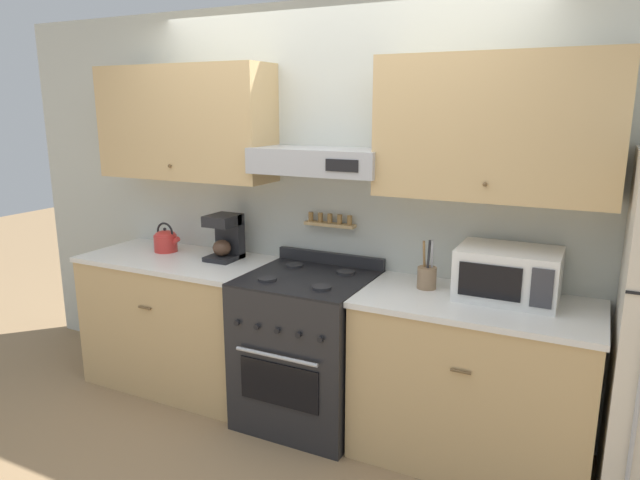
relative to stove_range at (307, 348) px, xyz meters
name	(u,v)px	position (x,y,z in m)	size (l,w,h in m)	color
ground_plane	(283,441)	(0.00, -0.31, -0.47)	(16.00, 16.00, 0.00)	#937551
wall_back	(329,179)	(-0.01, 0.32, 1.01)	(5.20, 0.46, 2.55)	silver
counter_left	(181,320)	(-1.02, 0.03, 0.00)	(1.29, 0.68, 0.92)	tan
counter_right	(472,381)	(1.00, 0.03, 0.00)	(1.25, 0.68, 0.92)	tan
stove_range	(307,348)	(0.00, 0.00, 0.00)	(0.74, 0.73, 1.00)	#232326
tea_kettle	(166,240)	(-1.19, 0.12, 0.54)	(0.21, 0.16, 0.21)	red
coffee_maker	(226,236)	(-0.69, 0.15, 0.61)	(0.19, 0.23, 0.30)	black
microwave	(508,274)	(1.13, 0.14, 0.59)	(0.52, 0.38, 0.27)	white
utensil_crock	(427,276)	(0.70, 0.12, 0.52)	(0.11, 0.11, 0.28)	#8E7051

